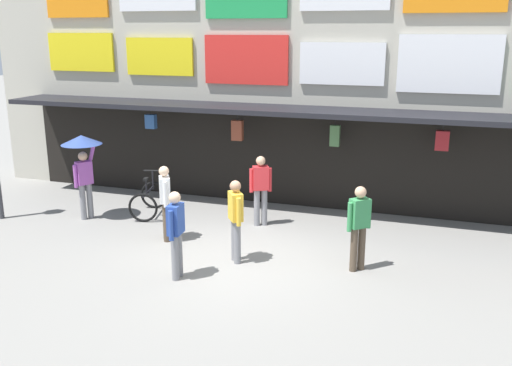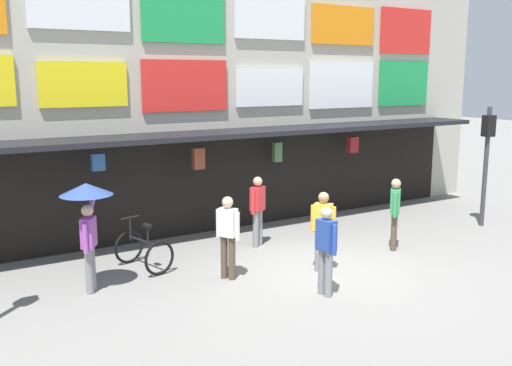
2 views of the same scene
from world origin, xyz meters
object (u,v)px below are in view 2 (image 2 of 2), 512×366
object	(u,v)px
pedestrian_in_red	(326,246)
pedestrian_in_black	(228,233)
pedestrian_in_yellow	(323,227)
traffic_light_far	(487,147)
pedestrian_in_purple	(258,207)
pedestrian_with_umbrella	(87,207)
bicycle_parked	(144,251)
pedestrian_in_blue	(395,210)

from	to	relation	value
pedestrian_in_red	pedestrian_in_black	bearing A→B (deg)	122.80
pedestrian_in_red	pedestrian_in_yellow	xyz separation A→B (m)	(0.77, 1.07, 0.00)
traffic_light_far	pedestrian_in_yellow	world-z (taller)	traffic_light_far
pedestrian_in_purple	pedestrian_with_umbrella	xyz separation A→B (m)	(-4.20, -0.88, 0.69)
pedestrian_in_black	pedestrian_in_purple	size ratio (longest dim) A/B	1.00
bicycle_parked	pedestrian_in_blue	xyz separation A→B (m)	(5.46, -1.74, 0.55)
traffic_light_far	pedestrian_in_purple	distance (m)	6.48
pedestrian_in_red	traffic_light_far	bearing A→B (deg)	14.64
traffic_light_far	pedestrian_in_black	world-z (taller)	traffic_light_far
pedestrian_in_purple	pedestrian_with_umbrella	distance (m)	4.35
pedestrian_in_red	pedestrian_in_purple	xyz separation A→B (m)	(0.57, 3.29, 0.00)
pedestrian_in_yellow	pedestrian_with_umbrella	world-z (taller)	pedestrian_with_umbrella
bicycle_parked	pedestrian_in_blue	world-z (taller)	pedestrian_in_blue
pedestrian_in_yellow	pedestrian_with_umbrella	size ratio (longest dim) A/B	0.81
pedestrian_in_purple	pedestrian_in_blue	bearing A→B (deg)	-36.25
pedestrian_in_black	pedestrian_in_yellow	size ratio (longest dim) A/B	1.00
pedestrian_in_red	pedestrian_in_purple	bearing A→B (deg)	80.21
pedestrian_in_red	pedestrian_with_umbrella	xyz separation A→B (m)	(-3.63, 2.42, 0.69)
pedestrian_in_red	pedestrian_with_umbrella	distance (m)	4.42
pedestrian_in_blue	pedestrian_in_red	distance (m)	3.44
traffic_light_far	bicycle_parked	world-z (taller)	traffic_light_far
pedestrian_with_umbrella	pedestrian_in_blue	bearing A→B (deg)	-8.45
traffic_light_far	bicycle_parked	distance (m)	9.35
pedestrian_in_blue	pedestrian_in_red	bearing A→B (deg)	-155.75
pedestrian_in_red	bicycle_parked	bearing A→B (deg)	126.39
traffic_light_far	pedestrian_with_umbrella	world-z (taller)	traffic_light_far
bicycle_parked	pedestrian_in_black	size ratio (longest dim) A/B	0.77
pedestrian_in_purple	pedestrian_in_black	bearing A→B (deg)	-136.45
pedestrian_in_red	pedestrian_with_umbrella	bearing A→B (deg)	146.36
bicycle_parked	pedestrian_in_purple	bearing A→B (deg)	2.78
pedestrian_in_red	pedestrian_in_yellow	size ratio (longest dim) A/B	1.00
pedestrian_in_blue	pedestrian_in_red	size ratio (longest dim) A/B	1.00
pedestrian_in_yellow	pedestrian_with_umbrella	bearing A→B (deg)	162.98
pedestrian_in_black	pedestrian_in_purple	bearing A→B (deg)	43.55
traffic_light_far	pedestrian_in_red	distance (m)	7.08
traffic_light_far	pedestrian_in_purple	world-z (taller)	traffic_light_far
bicycle_parked	pedestrian_in_purple	size ratio (longest dim) A/B	0.77
pedestrian_in_yellow	pedestrian_in_purple	bearing A→B (deg)	95.20
bicycle_parked	pedestrian_with_umbrella	world-z (taller)	pedestrian_with_umbrella
pedestrian_in_blue	pedestrian_with_umbrella	distance (m)	6.88
bicycle_parked	pedestrian_in_red	xyz separation A→B (m)	(2.32, -3.15, 0.55)
pedestrian_in_red	pedestrian_with_umbrella	size ratio (longest dim) A/B	0.81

